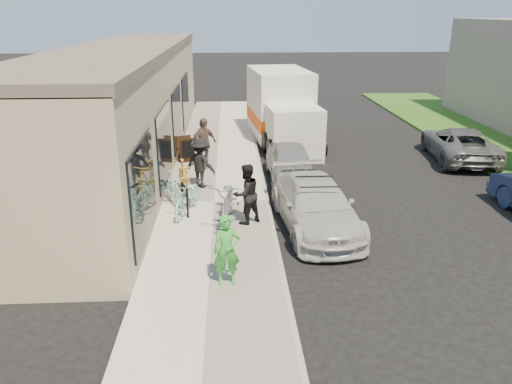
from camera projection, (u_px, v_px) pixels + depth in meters
name	position (u px, v px, depth m)	size (l,w,h in m)	color
ground	(295.00, 250.00, 11.90)	(120.00, 120.00, 0.00)	black
sidewalk	(214.00, 204.00, 14.59)	(3.00, 34.00, 0.15)	beige
curb	(267.00, 203.00, 14.67)	(0.12, 34.00, 0.13)	#9D978F
storefront	(128.00, 105.00, 18.40)	(3.60, 20.00, 4.22)	#C7AE8A
bike_rack	(185.00, 197.00, 13.47)	(0.23, 0.57, 0.84)	black
sandwich_board	(186.00, 149.00, 18.21)	(0.74, 0.74, 0.92)	black
sedan_white	(315.00, 205.00, 12.95)	(2.16, 4.52, 1.31)	#B8B8B4
sedan_silver	(291.00, 163.00, 16.52)	(1.48, 3.67, 1.25)	#949499
moving_truck	(282.00, 110.00, 21.57)	(2.88, 6.29, 3.00)	silver
far_car_gray	(459.00, 144.00, 18.95)	(2.07, 4.49, 1.25)	#4F5254
tandem_bike	(228.00, 202.00, 12.83)	(0.81, 2.31, 1.21)	#BBBBBD
woman_rider	(227.00, 250.00, 9.93)	(0.54, 0.35, 1.48)	green
man_standing	(246.00, 194.00, 12.83)	(0.78, 0.60, 1.60)	black
cruiser_bike_a	(173.00, 189.00, 14.14)	(0.45, 1.58, 0.95)	#93DCD4
cruiser_bike_b	(188.00, 196.00, 13.59)	(0.63, 1.82, 0.95)	#93DCD4
cruiser_bike_c	(184.00, 178.00, 15.02)	(0.47, 1.68, 1.01)	gold
bystander_a	(200.00, 163.00, 15.48)	(1.01, 0.58, 1.56)	black
bystander_b	(204.00, 143.00, 17.34)	(1.05, 0.44, 1.78)	brown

